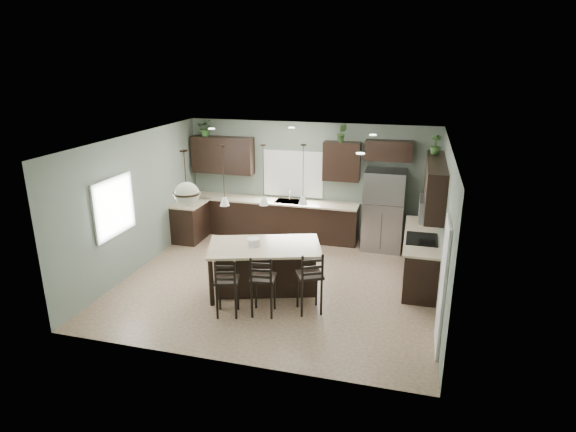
% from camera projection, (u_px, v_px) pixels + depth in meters
% --- Properties ---
extents(ground, '(6.00, 6.00, 0.00)m').
position_uv_depth(ground, '(278.00, 282.00, 9.52)').
color(ground, '#9E8466').
rests_on(ground, ground).
extents(pantry_door, '(0.04, 0.82, 2.04)m').
position_uv_depth(pantry_door, '(442.00, 287.00, 7.05)').
color(pantry_door, white).
rests_on(pantry_door, ground).
extents(window_back, '(1.35, 0.02, 1.00)m').
position_uv_depth(window_back, '(293.00, 174.00, 11.65)').
color(window_back, white).
rests_on(window_back, room_shell).
extents(window_left, '(0.02, 1.10, 1.00)m').
position_uv_depth(window_left, '(113.00, 207.00, 9.05)').
color(window_left, white).
rests_on(window_left, room_shell).
extents(left_return_cabs, '(0.60, 0.90, 0.90)m').
position_uv_depth(left_return_cabs, '(190.00, 222.00, 11.61)').
color(left_return_cabs, black).
rests_on(left_return_cabs, ground).
extents(left_return_countertop, '(0.66, 0.96, 0.04)m').
position_uv_depth(left_return_countertop, '(190.00, 203.00, 11.46)').
color(left_return_countertop, beige).
rests_on(left_return_countertop, left_return_cabs).
extents(back_lower_cabs, '(4.20, 0.60, 0.90)m').
position_uv_depth(back_lower_cabs, '(272.00, 219.00, 11.84)').
color(back_lower_cabs, black).
rests_on(back_lower_cabs, ground).
extents(back_countertop, '(4.20, 0.66, 0.04)m').
position_uv_depth(back_countertop, '(272.00, 201.00, 11.68)').
color(back_countertop, beige).
rests_on(back_countertop, back_lower_cabs).
extents(sink_inset, '(0.70, 0.45, 0.01)m').
position_uv_depth(sink_inset, '(290.00, 201.00, 11.56)').
color(sink_inset, gray).
rests_on(sink_inset, back_countertop).
extents(faucet, '(0.02, 0.02, 0.28)m').
position_uv_depth(faucet, '(290.00, 196.00, 11.49)').
color(faucet, silver).
rests_on(faucet, back_countertop).
extents(back_upper_left, '(1.55, 0.34, 0.90)m').
position_uv_depth(back_upper_left, '(223.00, 155.00, 11.82)').
color(back_upper_left, black).
rests_on(back_upper_left, room_shell).
extents(back_upper_right, '(0.85, 0.34, 0.90)m').
position_uv_depth(back_upper_right, '(342.00, 161.00, 11.09)').
color(back_upper_right, black).
rests_on(back_upper_right, room_shell).
extents(fridge_header, '(1.05, 0.34, 0.45)m').
position_uv_depth(fridge_header, '(389.00, 151.00, 10.73)').
color(fridge_header, black).
rests_on(fridge_header, room_shell).
extents(right_lower_cabs, '(0.60, 2.35, 0.90)m').
position_uv_depth(right_lower_cabs, '(421.00, 258.00, 9.52)').
color(right_lower_cabs, black).
rests_on(right_lower_cabs, ground).
extents(right_countertop, '(0.66, 2.35, 0.04)m').
position_uv_depth(right_countertop, '(422.00, 235.00, 9.38)').
color(right_countertop, beige).
rests_on(right_countertop, right_lower_cabs).
extents(cooktop, '(0.58, 0.75, 0.02)m').
position_uv_depth(cooktop, '(422.00, 239.00, 9.12)').
color(cooktop, black).
rests_on(cooktop, right_countertop).
extents(wall_oven_front, '(0.01, 0.72, 0.60)m').
position_uv_depth(wall_oven_front, '(405.00, 262.00, 9.34)').
color(wall_oven_front, gray).
rests_on(wall_oven_front, right_lower_cabs).
extents(right_upper_cabs, '(0.34, 2.35, 0.90)m').
position_uv_depth(right_upper_cabs, '(435.00, 185.00, 9.02)').
color(right_upper_cabs, black).
rests_on(right_upper_cabs, room_shell).
extents(microwave, '(0.40, 0.75, 0.40)m').
position_uv_depth(microwave, '(430.00, 209.00, 8.90)').
color(microwave, gray).
rests_on(microwave, right_upper_cabs).
extents(refrigerator, '(0.90, 0.74, 1.85)m').
position_uv_depth(refrigerator, '(383.00, 210.00, 10.92)').
color(refrigerator, gray).
rests_on(refrigerator, ground).
extents(kitchen_island, '(2.30, 1.73, 0.92)m').
position_uv_depth(kitchen_island, '(265.00, 268.00, 9.00)').
color(kitchen_island, black).
rests_on(kitchen_island, ground).
extents(serving_dish, '(0.24, 0.24, 0.14)m').
position_uv_depth(serving_dish, '(254.00, 242.00, 8.83)').
color(serving_dish, silver).
rests_on(serving_dish, kitchen_island).
extents(bar_stool_left, '(0.49, 0.49, 1.07)m').
position_uv_depth(bar_stool_left, '(227.00, 286.00, 8.14)').
color(bar_stool_left, black).
rests_on(bar_stool_left, ground).
extents(bar_stool_center, '(0.46, 0.46, 1.11)m').
position_uv_depth(bar_stool_center, '(263.00, 284.00, 8.16)').
color(bar_stool_center, black).
rests_on(bar_stool_center, ground).
extents(bar_stool_right, '(0.56, 0.56, 1.14)m').
position_uv_depth(bar_stool_right, '(309.00, 281.00, 8.23)').
color(bar_stool_right, black).
rests_on(bar_stool_right, ground).
extents(pendant_left, '(0.17, 0.17, 1.10)m').
position_uv_depth(pendant_left, '(223.00, 176.00, 8.42)').
color(pendant_left, white).
rests_on(pendant_left, room_shell).
extents(pendant_center, '(0.17, 0.17, 1.10)m').
position_uv_depth(pendant_center, '(263.00, 175.00, 8.45)').
color(pendant_center, white).
rests_on(pendant_center, room_shell).
extents(pendant_right, '(0.17, 0.17, 1.10)m').
position_uv_depth(pendant_right, '(303.00, 175.00, 8.48)').
color(pendant_right, white).
rests_on(pendant_right, room_shell).
extents(chandelier, '(0.46, 0.46, 0.96)m').
position_uv_depth(chandelier, '(186.00, 179.00, 7.92)').
color(chandelier, beige).
rests_on(chandelier, room_shell).
extents(plant_back_left, '(0.45, 0.41, 0.42)m').
position_uv_depth(plant_back_left, '(206.00, 128.00, 11.69)').
color(plant_back_left, '#2D5324').
rests_on(plant_back_left, back_upper_left).
extents(plant_back_right, '(0.23, 0.19, 0.41)m').
position_uv_depth(plant_back_right, '(342.00, 133.00, 10.86)').
color(plant_back_right, '#2E4E22').
rests_on(plant_back_right, back_upper_right).
extents(plant_right_wall, '(0.25, 0.25, 0.38)m').
position_uv_depth(plant_right_wall, '(436.00, 145.00, 9.47)').
color(plant_right_wall, '#325A27').
rests_on(plant_right_wall, right_upper_cabs).
extents(room_shell, '(6.00, 6.00, 6.00)m').
position_uv_depth(room_shell, '(277.00, 199.00, 9.00)').
color(room_shell, slate).
rests_on(room_shell, ground).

